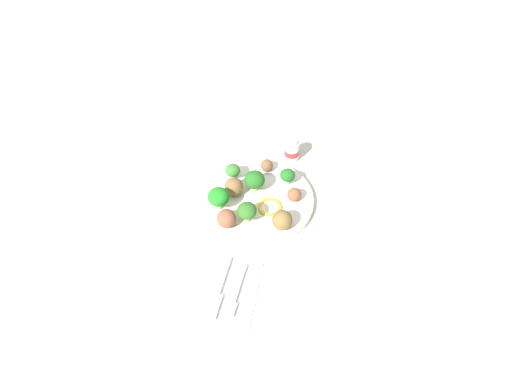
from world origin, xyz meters
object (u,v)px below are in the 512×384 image
broccoli_floret_back_left (254,180)px  meatball_center (267,166)px  meatball_front_left (233,188)px  pepper_ring_front_left (270,207)px  knife (218,289)px  meatball_back_left (282,220)px  broccoli_floret_back_right (288,176)px  fork (235,293)px  broccoli_floret_front_left (219,197)px  meatball_far_rim (294,195)px  meatball_back_right (227,219)px  broccoli_floret_front_right (248,211)px  broccoli_floret_mid_right (233,171)px  napkin (228,289)px  yogurt_bottle (292,151)px  plate (256,200)px

broccoli_floret_back_left → meatball_center: broccoli_floret_back_left is taller
meatball_front_left → pepper_ring_front_left: size_ratio=0.79×
meatball_front_left → knife: (0.26, 0.05, -0.03)m
knife → broccoli_floret_back_left: bearing=-179.0°
meatball_back_left → knife: 0.21m
broccoli_floret_back_right → fork: 0.33m
meatball_front_left → broccoli_floret_back_left: bearing=122.7°
broccoli_floret_front_left → meatball_far_rim: broccoli_floret_front_left is taller
meatball_back_right → broccoli_floret_front_right: bearing=119.1°
broccoli_floret_mid_right → knife: 0.32m
broccoli_floret_back_right → broccoli_floret_front_right: bearing=-21.6°
napkin → yogurt_bottle: yogurt_bottle is taller
napkin → meatball_far_rim: bearing=163.9°
broccoli_floret_front_right → broccoli_floret_back_right: (-0.14, 0.06, -0.01)m
meatball_back_left → meatball_back_right: meatball_back_left is taller
fork → knife: 0.04m
plate → meatball_back_left: 0.11m
broccoli_floret_back_left → meatball_center: size_ratio=1.70×
broccoli_floret_front_right → meatball_back_right: bearing=-60.9°
broccoli_floret_back_right → broccoli_floret_back_left: bearing=-57.8°
broccoli_floret_mid_right → meatball_center: 0.09m
knife → yogurt_bottle: bearing=172.9°
broccoli_floret_front_left → pepper_ring_front_left: 0.12m
meatball_far_rim → meatball_back_right: size_ratio=0.77×
meatball_back_left → plate: bearing=-130.7°
pepper_ring_front_left → broccoli_floret_front_right: bearing=-35.3°
meatball_far_rim → meatball_center: size_ratio=1.05×
meatball_front_left → yogurt_bottle: 0.21m
broccoli_floret_mid_right → meatball_center: broccoli_floret_mid_right is taller
broccoli_floret_back_left → meatball_front_left: bearing=-57.3°
broccoli_floret_front_right → napkin: (0.18, 0.01, -0.05)m
meatball_back_left → meatball_far_rim: (-0.09, 0.01, -0.01)m
plate → yogurt_bottle: yogurt_bottle is taller
broccoli_floret_front_right → meatball_front_left: size_ratio=1.16×
broccoli_floret_mid_right → meatball_far_rim: (0.03, 0.16, -0.01)m
meatball_front_left → broccoli_floret_front_left: bearing=-19.6°
broccoli_floret_front_left → meatball_front_left: (-0.05, 0.02, -0.02)m
broccoli_floret_front_left → napkin: broccoli_floret_front_left is taller
meatball_back_left → meatball_center: meatball_back_left is taller
meatball_back_left → broccoli_floret_back_left: bearing=-135.8°
broccoli_floret_front_right → broccoli_floret_front_left: 0.08m
plate → yogurt_bottle: bearing=164.8°
plate → fork: size_ratio=2.32×
broccoli_floret_front_right → meatball_back_left: broccoli_floret_front_right is taller
broccoli_floret_back_left → meatball_back_left: 0.13m
broccoli_floret_back_left → yogurt_bottle: size_ratio=0.83×
meatball_far_rim → meatball_front_left: meatball_front_left is taller
plate → broccoli_floret_mid_right: bearing=-123.4°
fork → meatball_front_left: bearing=-161.3°
meatball_center → pepper_ring_front_left: bearing=17.7°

